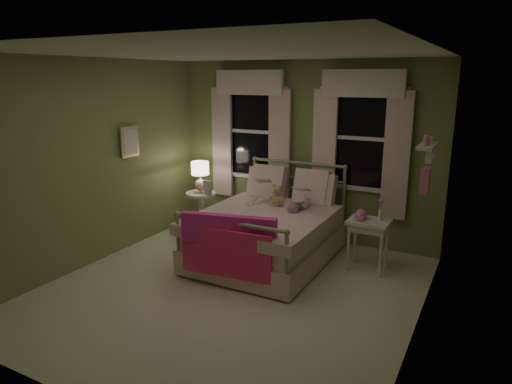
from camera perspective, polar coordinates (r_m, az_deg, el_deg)
The scene contains 18 objects.
room_shell at distance 4.89m, azimuth -3.44°, elevation 1.60°, with size 4.20×4.20×4.20m.
bed at distance 6.03m, azimuth 1.56°, elevation -4.95°, with size 1.58×2.04×1.18m.
pink_throw at distance 5.11m, azimuth -3.60°, elevation -5.90°, with size 1.10×0.35×0.71m.
child_left at distance 6.36m, azimuth 1.04°, elevation 1.21°, with size 0.26×0.17×0.72m, color #F7D1DD.
child_right at distance 6.13m, azimuth 5.71°, elevation 0.96°, with size 0.39×0.30×0.79m, color #F7D1DD.
book_left at distance 6.14m, azimuth -0.02°, elevation 1.02°, with size 0.20×0.27×0.03m, color beige.
book_right at distance 5.92m, azimuth 4.77°, elevation 0.03°, with size 0.20×0.27×0.02m, color beige.
teddy_bear at distance 6.14m, azimuth 2.69°, elevation -0.63°, with size 0.23×0.18×0.30m.
nightstand_left at distance 7.05m, azimuth -6.86°, elevation -1.89°, with size 0.46×0.46×0.65m.
table_lamp at distance 6.92m, azimuth -6.99°, elevation 2.37°, with size 0.27×0.27×0.45m.
book_nightstand at distance 6.87m, azimuth -6.61°, elevation -0.25°, with size 0.16×0.22×0.02m, color beige.
nightstand_right at distance 5.82m, azimuth 13.90°, elevation -4.38°, with size 0.50×0.40×0.64m.
pink_toy at distance 5.79m, azimuth 13.02°, elevation -2.77°, with size 0.14×0.19×0.14m.
bud_vase at distance 5.77m, azimuth 15.31°, elevation -2.14°, with size 0.06×0.06×0.28m.
window_left at distance 7.00m, azimuth -0.73°, elevation 8.14°, with size 1.34×0.13×1.96m.
window_right at distance 6.36m, azimuth 12.93°, elevation 7.16°, with size 1.34×0.13×1.96m.
wall_shelf at distance 4.88m, azimuth 20.56°, elevation 3.36°, with size 0.15×0.50×0.60m.
framed_picture at distance 6.51m, azimuth -15.50°, elevation 6.07°, with size 0.03×0.32×0.42m.
Camera 1 is at (2.50, -4.06, 2.37)m, focal length 32.00 mm.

